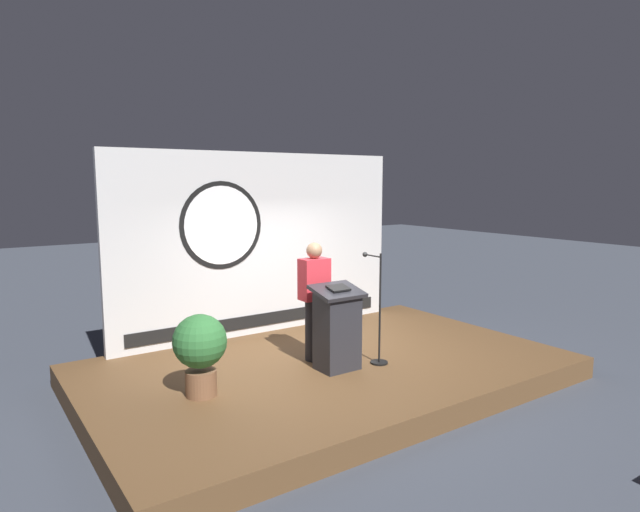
% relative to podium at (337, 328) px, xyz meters
% --- Properties ---
extents(ground_plane, '(40.00, 40.00, 0.00)m').
position_rel_podium_xyz_m(ground_plane, '(0.07, 0.31, -0.85)').
color(ground_plane, '#383D47').
extents(stage_platform, '(6.40, 4.00, 0.30)m').
position_rel_podium_xyz_m(stage_platform, '(0.07, 0.31, -0.70)').
color(stage_platform, brown).
rests_on(stage_platform, ground).
extents(banner_display, '(5.02, 0.12, 2.93)m').
position_rel_podium_xyz_m(banner_display, '(0.04, 2.16, 0.91)').
color(banner_display, silver).
rests_on(banner_display, stage_platform).
extents(podium, '(0.64, 0.50, 1.13)m').
position_rel_podium_xyz_m(podium, '(0.00, 0.00, 0.00)').
color(podium, '#26262B').
rests_on(podium, stage_platform).
extents(speaker_person, '(0.40, 0.26, 1.65)m').
position_rel_podium_xyz_m(speaker_person, '(-0.04, 0.48, 0.29)').
color(speaker_person, black).
rests_on(speaker_person, stage_platform).
extents(microphone_stand, '(0.24, 0.49, 1.52)m').
position_rel_podium_xyz_m(microphone_stand, '(0.60, -0.11, -0.02)').
color(microphone_stand, black).
rests_on(microphone_stand, stage_platform).
extents(potted_plant, '(0.62, 0.62, 0.96)m').
position_rel_podium_xyz_m(potted_plant, '(-1.84, 0.17, 0.03)').
color(potted_plant, brown).
rests_on(potted_plant, stage_platform).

